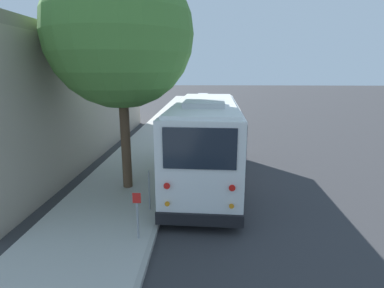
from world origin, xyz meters
TOP-DOWN VIEW (x-y plane):
  - ground_plane at (0.00, 0.00)m, footprint 160.00×160.00m
  - sidewalk_slab at (0.00, 3.65)m, footprint 80.00×3.51m
  - curb_strip at (0.00, 1.82)m, footprint 80.00×0.14m
  - shuttle_bus at (-0.47, 0.39)m, footprint 8.65×2.87m
  - parked_sedan_gray at (11.67, 0.73)m, footprint 4.18×1.89m
  - parked_sedan_blue at (16.98, 0.75)m, footprint 4.34×1.84m
  - parked_sedan_silver at (24.04, 0.80)m, footprint 4.43×1.77m
  - parked_sedan_white at (30.22, 0.67)m, footprint 4.45×1.75m
  - street_tree at (-1.38, 3.40)m, footprint 5.14×5.14m
  - sign_post_near at (-5.19, 2.19)m, footprint 0.06×0.22m
  - sign_post_far at (-3.45, 2.19)m, footprint 0.06×0.06m
  - fire_hydrant at (4.85, 2.28)m, footprint 0.22×0.22m
  - building_backdrop at (3.98, 9.87)m, footprint 18.95×7.63m

SIDE VIEW (x-z plane):
  - ground_plane at x=0.00m, z-range 0.00..0.00m
  - sidewalk_slab at x=0.00m, z-range 0.00..0.15m
  - curb_strip at x=0.00m, z-range 0.00..0.15m
  - fire_hydrant at x=4.85m, z-range 0.15..0.96m
  - parked_sedan_blue at x=16.98m, z-range -0.05..1.22m
  - parked_sedan_gray at x=11.67m, z-range -0.05..1.24m
  - parked_sedan_white at x=30.22m, z-range -0.05..1.27m
  - parked_sedan_silver at x=24.04m, z-range -0.05..1.28m
  - sign_post_far at x=-3.45m, z-range 0.15..1.49m
  - sign_post_near at x=-5.19m, z-range 0.17..1.49m
  - shuttle_bus at x=-0.47m, z-range 0.13..3.65m
  - building_backdrop at x=3.98m, z-range -0.19..6.03m
  - street_tree at x=-1.38m, z-range 1.65..10.62m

